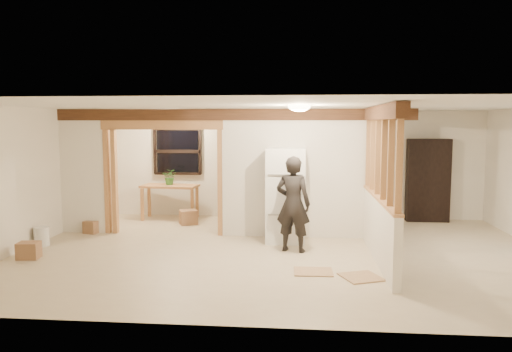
# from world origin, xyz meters

# --- Properties ---
(floor) EXTENTS (9.00, 6.50, 0.01)m
(floor) POSITION_xyz_m (0.00, 0.00, -0.01)
(floor) COLOR #C3B291
(floor) RESTS_ON ground
(ceiling) EXTENTS (9.00, 6.50, 0.01)m
(ceiling) POSITION_xyz_m (0.00, 0.00, 2.50)
(ceiling) COLOR white
(wall_back) EXTENTS (9.00, 0.01, 2.50)m
(wall_back) POSITION_xyz_m (0.00, 3.25, 1.25)
(wall_back) COLOR silver
(wall_back) RESTS_ON floor
(wall_front) EXTENTS (9.00, 0.01, 2.50)m
(wall_front) POSITION_xyz_m (0.00, -3.25, 1.25)
(wall_front) COLOR silver
(wall_front) RESTS_ON floor
(wall_left) EXTENTS (0.01, 6.50, 2.50)m
(wall_left) POSITION_xyz_m (-4.50, 0.00, 1.25)
(wall_left) COLOR silver
(wall_left) RESTS_ON floor
(partition_left_stub) EXTENTS (0.90, 0.12, 2.50)m
(partition_left_stub) POSITION_xyz_m (-4.05, 1.20, 1.25)
(partition_left_stub) COLOR silver
(partition_left_stub) RESTS_ON floor
(partition_center) EXTENTS (2.80, 0.12, 2.50)m
(partition_center) POSITION_xyz_m (0.20, 1.20, 1.25)
(partition_center) COLOR silver
(partition_center) RESTS_ON floor
(doorway_frame) EXTENTS (2.46, 0.14, 2.20)m
(doorway_frame) POSITION_xyz_m (-2.40, 1.20, 1.10)
(doorway_frame) COLOR #B57F4C
(doorway_frame) RESTS_ON floor
(header_beam_back) EXTENTS (7.00, 0.18, 0.22)m
(header_beam_back) POSITION_xyz_m (-1.00, 1.20, 2.38)
(header_beam_back) COLOR #4D2D1A
(header_beam_back) RESTS_ON ceiling
(header_beam_right) EXTENTS (0.18, 3.30, 0.22)m
(header_beam_right) POSITION_xyz_m (1.60, -0.40, 2.38)
(header_beam_right) COLOR #4D2D1A
(header_beam_right) RESTS_ON ceiling
(pony_wall) EXTENTS (0.12, 3.20, 1.00)m
(pony_wall) POSITION_xyz_m (1.60, -0.40, 0.50)
(pony_wall) COLOR silver
(pony_wall) RESTS_ON floor
(stud_partition) EXTENTS (0.14, 3.20, 1.32)m
(stud_partition) POSITION_xyz_m (1.60, -0.40, 1.66)
(stud_partition) COLOR #B57F4C
(stud_partition) RESTS_ON pony_wall
(window_back) EXTENTS (1.12, 0.10, 1.10)m
(window_back) POSITION_xyz_m (-2.60, 3.17, 1.55)
(window_back) COLOR black
(window_back) RESTS_ON wall_back
(ceiling_dome_main) EXTENTS (0.36, 0.36, 0.16)m
(ceiling_dome_main) POSITION_xyz_m (0.30, -0.50, 2.48)
(ceiling_dome_main) COLOR #FFEABF
(ceiling_dome_main) RESTS_ON ceiling
(ceiling_dome_util) EXTENTS (0.32, 0.32, 0.14)m
(ceiling_dome_util) POSITION_xyz_m (-2.50, 2.30, 2.48)
(ceiling_dome_util) COLOR #FFEABF
(ceiling_dome_util) RESTS_ON ceiling
(hanging_bulb) EXTENTS (0.07, 0.07, 0.07)m
(hanging_bulb) POSITION_xyz_m (-2.00, 1.60, 2.18)
(hanging_bulb) COLOR #FFD88C
(hanging_bulb) RESTS_ON ceiling
(refrigerator) EXTENTS (0.72, 0.70, 1.76)m
(refrigerator) POSITION_xyz_m (0.06, 0.79, 0.88)
(refrigerator) COLOR white
(refrigerator) RESTS_ON floor
(woman) EXTENTS (0.69, 0.54, 1.66)m
(woman) POSITION_xyz_m (0.21, 0.05, 0.83)
(woman) COLOR black
(woman) RESTS_ON floor
(work_table) EXTENTS (1.33, 0.77, 0.80)m
(work_table) POSITION_xyz_m (-2.68, 2.75, 0.40)
(work_table) COLOR #B57F4C
(work_table) RESTS_ON floor
(potted_plant) EXTENTS (0.34, 0.29, 0.37)m
(potted_plant) POSITION_xyz_m (-2.68, 2.78, 0.98)
(potted_plant) COLOR #397228
(potted_plant) RESTS_ON work_table
(shop_vac) EXTENTS (0.55, 0.55, 0.56)m
(shop_vac) POSITION_xyz_m (-4.20, 2.10, 0.28)
(shop_vac) COLOR red
(shop_vac) RESTS_ON floor
(bookshelf) EXTENTS (0.93, 0.31, 1.87)m
(bookshelf) POSITION_xyz_m (3.19, 3.02, 0.93)
(bookshelf) COLOR black
(bookshelf) RESTS_ON floor
(bucket) EXTENTS (0.29, 0.29, 0.35)m
(bucket) POSITION_xyz_m (-4.33, 0.02, 0.17)
(bucket) COLOR white
(bucket) RESTS_ON floor
(box_util_a) EXTENTS (0.46, 0.44, 0.31)m
(box_util_a) POSITION_xyz_m (-2.13, 2.18, 0.16)
(box_util_a) COLOR #926746
(box_util_a) RESTS_ON floor
(box_util_b) EXTENTS (0.33, 0.33, 0.25)m
(box_util_b) POSITION_xyz_m (-3.87, 1.13, 0.13)
(box_util_b) COLOR #926746
(box_util_b) RESTS_ON floor
(box_front) EXTENTS (0.37, 0.31, 0.27)m
(box_front) POSITION_xyz_m (-4.11, -0.82, 0.14)
(box_front) COLOR #926746
(box_front) RESTS_ON floor
(floor_panel_near) EXTENTS (0.68, 0.68, 0.02)m
(floor_panel_near) POSITION_xyz_m (1.21, -1.36, 0.01)
(floor_panel_near) COLOR tan
(floor_panel_near) RESTS_ON floor
(floor_panel_far) EXTENTS (0.59, 0.48, 0.02)m
(floor_panel_far) POSITION_xyz_m (0.53, -1.16, 0.01)
(floor_panel_far) COLOR tan
(floor_panel_far) RESTS_ON floor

